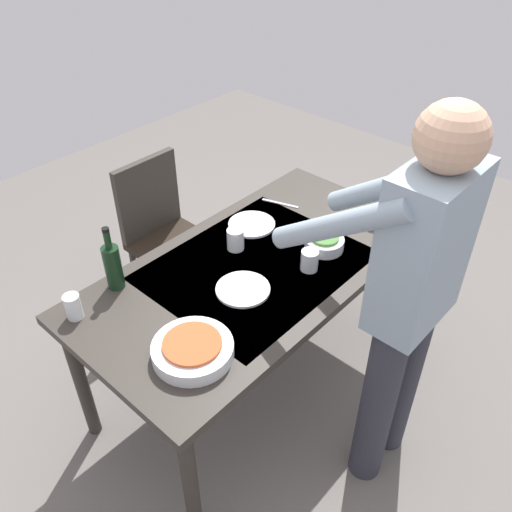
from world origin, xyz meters
The scene contains 14 objects.
ground_plane centered at (0.00, 0.00, 0.00)m, with size 6.00×6.00×0.00m, color #66605B.
dining_table centered at (0.00, 0.00, 0.69)m, with size 1.66×0.86×0.76m.
chair_near centered at (-0.11, -0.81, 0.53)m, with size 0.40×0.40×0.91m.
person_server centered at (-0.05, 0.69, 0.96)m, with size 0.42×0.61×1.69m.
wine_bottle centered at (0.50, -0.34, 0.87)m, with size 0.07×0.07×0.30m.
wine_glass_left centered at (-0.67, 0.19, 0.87)m, with size 0.07×0.07×0.15m.
water_cup_near_left centered at (0.72, -0.31, 0.81)m, with size 0.07×0.07×0.11m, color silver.
water_cup_near_right centered at (-0.03, -0.15, 0.81)m, with size 0.08×0.08×0.10m, color silver.
water_cup_far_left centered at (-0.14, 0.19, 0.81)m, with size 0.08×0.08×0.10m, color silver.
serving_bowl_pasta centered at (0.55, 0.19, 0.79)m, with size 0.30×0.30×0.07m.
side_bowl_salad centered at (-0.30, 0.15, 0.79)m, with size 0.18×0.18×0.07m.
dinner_plate_near centered at (0.16, 0.07, 0.77)m, with size 0.23×0.23×0.01m, color silver.
dinner_plate_far centered at (-0.22, -0.23, 0.77)m, with size 0.23×0.23×0.01m, color silver.
table_knife centered at (-0.46, -0.25, 0.76)m, with size 0.01×0.20×0.01m, color silver.
Camera 1 is at (1.37, 1.24, 2.23)m, focal length 37.35 mm.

